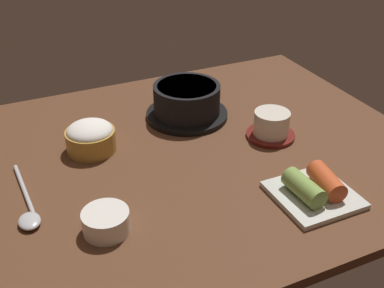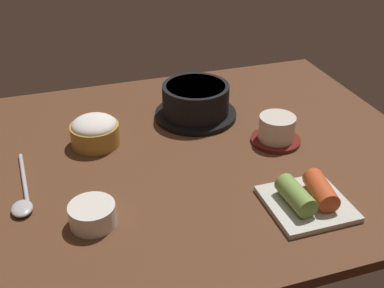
% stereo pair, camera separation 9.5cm
% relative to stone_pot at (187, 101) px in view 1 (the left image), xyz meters
% --- Properties ---
extents(dining_table, '(1.00, 0.76, 0.02)m').
position_rel_stone_pot_xyz_m(dining_table, '(-0.08, -0.14, -0.05)').
color(dining_table, '#56331E').
rests_on(dining_table, ground).
extents(stone_pot, '(0.19, 0.19, 0.08)m').
position_rel_stone_pot_xyz_m(stone_pot, '(0.00, 0.00, 0.00)').
color(stone_pot, black).
rests_on(stone_pot, dining_table).
extents(rice_bowl, '(0.10, 0.10, 0.06)m').
position_rel_stone_pot_xyz_m(rice_bowl, '(-0.24, -0.05, -0.01)').
color(rice_bowl, '#B78C38').
rests_on(rice_bowl, dining_table).
extents(tea_cup_with_saucer, '(0.10, 0.10, 0.06)m').
position_rel_stone_pot_xyz_m(tea_cup_with_saucer, '(0.13, -0.16, -0.01)').
color(tea_cup_with_saucer, maroon).
rests_on(tea_cup_with_saucer, dining_table).
extents(kimchi_plate, '(0.14, 0.14, 0.05)m').
position_rel_stone_pot_xyz_m(kimchi_plate, '(0.08, -0.37, -0.02)').
color(kimchi_plate, silver).
rests_on(kimchi_plate, dining_table).
extents(side_bowl_near, '(0.08, 0.08, 0.04)m').
position_rel_stone_pot_xyz_m(side_bowl_near, '(-0.28, -0.30, -0.02)').
color(side_bowl_near, white).
rests_on(side_bowl_near, dining_table).
extents(spoon, '(0.04, 0.20, 0.01)m').
position_rel_stone_pot_xyz_m(spoon, '(-0.39, -0.20, -0.03)').
color(spoon, '#B7B7BC').
rests_on(spoon, dining_table).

